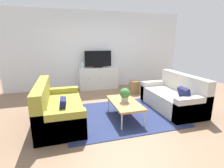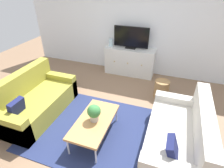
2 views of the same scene
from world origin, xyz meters
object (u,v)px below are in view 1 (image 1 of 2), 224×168
couch_right_side (174,97)px  wicker_basket (134,87)px  couch_left_side (56,110)px  flat_screen_tv (98,59)px  glass_vase (82,65)px  potted_plant (125,94)px  coffee_table (125,103)px  tv_console (99,78)px

couch_right_side → wicker_basket: 1.56m
couch_left_side → flat_screen_tv: size_ratio=1.80×
couch_right_side → glass_vase: glass_vase is taller
couch_left_side → potted_plant: size_ratio=5.47×
glass_vase → coffee_table: bearing=-76.4°
couch_left_side → glass_vase: bearing=70.7°
couch_right_side → couch_left_side: bearing=180.0°
potted_plant → couch_right_side: bearing=7.5°
wicker_basket → flat_screen_tv: bearing=138.1°
tv_console → wicker_basket: 1.36m
couch_left_side → glass_vase: size_ratio=8.08×
tv_console → wicker_basket: size_ratio=3.32×
flat_screen_tv → wicker_basket: size_ratio=2.28×
wicker_basket → tv_console: bearing=138.8°
couch_right_side → coffee_table: couch_right_side is taller
coffee_table → wicker_basket: (0.96, 1.67, -0.15)m
tv_console → potted_plant: bearing=-88.7°
flat_screen_tv → wicker_basket: flat_screen_tv is taller
couch_left_side → couch_right_side: 2.88m
coffee_table → wicker_basket: 1.94m
couch_right_side → potted_plant: couch_right_side is taller
couch_right_side → tv_console: couch_right_side is taller
coffee_table → flat_screen_tv: 2.68m
glass_vase → wicker_basket: 1.94m
couch_left_side → potted_plant: 1.50m
potted_plant → tv_console: 2.57m
glass_vase → wicker_basket: (1.59, -0.89, -0.67)m
potted_plant → coffee_table: bearing=-137.8°
tv_console → flat_screen_tv: 0.68m
couch_left_side → tv_console: size_ratio=1.23×
potted_plant → glass_vase: (-0.63, 2.56, 0.32)m
couch_left_side → wicker_basket: couch_left_side is taller
coffee_table → flat_screen_tv: bearing=91.2°
couch_left_side → potted_plant: bearing=-7.3°
flat_screen_tv → potted_plant: bearing=-88.7°
coffee_table → potted_plant: size_ratio=3.47×
couch_left_side → glass_vase: 2.58m
potted_plant → wicker_basket: 1.96m
glass_vase → tv_console: bearing=-0.0°
tv_console → flat_screen_tv: (-0.00, 0.02, 0.68)m
coffee_table → wicker_basket: wicker_basket is taller
glass_vase → potted_plant: bearing=-76.3°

